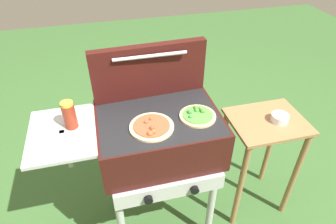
{
  "coord_description": "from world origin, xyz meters",
  "views": [
    {
      "loc": [
        -0.25,
        -1.16,
        1.83
      ],
      "look_at": [
        0.05,
        0.0,
        0.92
      ],
      "focal_mm": 31.29,
      "sensor_mm": 36.0,
      "label": 1
    }
  ],
  "objects_px": {
    "prep_table": "(261,146)",
    "topping_bowl_near": "(280,118)",
    "pizza_veggie": "(198,115)",
    "pizza_pepperoni": "(152,127)",
    "sauce_jar": "(69,115)",
    "grill": "(157,138)"
  },
  "relations": [
    {
      "from": "pizza_veggie",
      "to": "sauce_jar",
      "type": "height_order",
      "value": "sauce_jar"
    },
    {
      "from": "pizza_veggie",
      "to": "prep_table",
      "type": "relative_size",
      "value": 0.25
    },
    {
      "from": "grill",
      "to": "pizza_veggie",
      "type": "distance_m",
      "value": 0.26
    },
    {
      "from": "pizza_veggie",
      "to": "sauce_jar",
      "type": "relative_size",
      "value": 1.3
    },
    {
      "from": "pizza_pepperoni",
      "to": "topping_bowl_near",
      "type": "distance_m",
      "value": 0.79
    },
    {
      "from": "sauce_jar",
      "to": "topping_bowl_near",
      "type": "xyz_separation_m",
      "value": [
        1.15,
        -0.05,
        -0.2
      ]
    },
    {
      "from": "grill",
      "to": "sauce_jar",
      "type": "height_order",
      "value": "sauce_jar"
    },
    {
      "from": "pizza_pepperoni",
      "to": "topping_bowl_near",
      "type": "xyz_separation_m",
      "value": [
        0.77,
        0.06,
        -0.14
      ]
    },
    {
      "from": "pizza_pepperoni",
      "to": "pizza_veggie",
      "type": "height_order",
      "value": "same"
    },
    {
      "from": "prep_table",
      "to": "topping_bowl_near",
      "type": "distance_m",
      "value": 0.24
    },
    {
      "from": "pizza_veggie",
      "to": "sauce_jar",
      "type": "bearing_deg",
      "value": 172.92
    },
    {
      "from": "grill",
      "to": "topping_bowl_near",
      "type": "height_order",
      "value": "grill"
    },
    {
      "from": "sauce_jar",
      "to": "topping_bowl_near",
      "type": "distance_m",
      "value": 1.17
    },
    {
      "from": "pizza_veggie",
      "to": "topping_bowl_near",
      "type": "height_order",
      "value": "pizza_veggie"
    },
    {
      "from": "prep_table",
      "to": "topping_bowl_near",
      "type": "bearing_deg",
      "value": -22.19
    },
    {
      "from": "pizza_pepperoni",
      "to": "prep_table",
      "type": "relative_size",
      "value": 0.29
    },
    {
      "from": "grill",
      "to": "pizza_veggie",
      "type": "xyz_separation_m",
      "value": [
        0.21,
        -0.05,
        0.15
      ]
    },
    {
      "from": "pizza_pepperoni",
      "to": "pizza_veggie",
      "type": "bearing_deg",
      "value": 7.34
    },
    {
      "from": "grill",
      "to": "pizza_veggie",
      "type": "bearing_deg",
      "value": -12.46
    },
    {
      "from": "grill",
      "to": "prep_table",
      "type": "relative_size",
      "value": 1.29
    },
    {
      "from": "sauce_jar",
      "to": "prep_table",
      "type": "bearing_deg",
      "value": -1.43
    },
    {
      "from": "prep_table",
      "to": "grill",
      "type": "bearing_deg",
      "value": -179.63
    }
  ]
}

